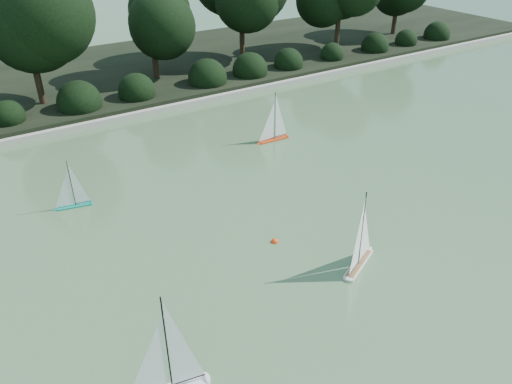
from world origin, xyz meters
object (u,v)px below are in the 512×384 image
sailboat_teal (70,200)px  race_buoy (275,242)px  sailboat_white_a (160,381)px  sailboat_white_b (362,251)px  sailboat_orange (271,133)px

sailboat_teal → race_buoy: (3.02, -3.44, -0.19)m
sailboat_white_a → sailboat_white_b: 4.29m
sailboat_white_b → race_buoy: size_ratio=11.52×
sailboat_white_b → race_buoy: bearing=125.1°
sailboat_white_b → sailboat_orange: size_ratio=1.14×
sailboat_white_a → race_buoy: 3.86m
sailboat_white_a → sailboat_white_b: size_ratio=1.06×
sailboat_orange → race_buoy: size_ratio=10.09×
race_buoy → sailboat_teal: bearing=131.3°
sailboat_white_b → sailboat_orange: sailboat_white_b is taller
sailboat_white_a → race_buoy: sailboat_white_a is taller
race_buoy → sailboat_orange: bearing=56.7°
sailboat_white_a → sailboat_orange: 8.38m
sailboat_white_b → race_buoy: sailboat_white_b is taller
sailboat_orange → sailboat_teal: 5.63m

